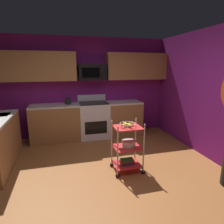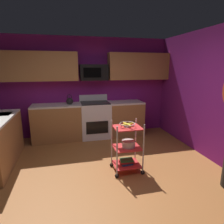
% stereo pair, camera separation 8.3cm
% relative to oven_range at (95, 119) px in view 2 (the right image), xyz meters
% --- Properties ---
extents(floor, '(4.40, 4.80, 0.04)m').
position_rel_oven_range_xyz_m(floor, '(-0.15, -2.10, -0.50)').
color(floor, '#995B2D').
rests_on(floor, ground).
extents(wall_back, '(4.52, 0.06, 2.60)m').
position_rel_oven_range_xyz_m(wall_back, '(-0.15, 0.33, 0.82)').
color(wall_back, '#751970').
rests_on(wall_back, ground).
extents(counter_run, '(3.64, 2.25, 0.92)m').
position_rel_oven_range_xyz_m(counter_run, '(-0.85, -0.42, -0.01)').
color(counter_run, '#9E6B3D').
rests_on(counter_run, ground).
extents(oven_range, '(0.76, 0.65, 1.10)m').
position_rel_oven_range_xyz_m(oven_range, '(0.00, 0.00, 0.00)').
color(oven_range, white).
rests_on(oven_range, ground).
extents(upper_cabinets, '(4.40, 0.33, 0.70)m').
position_rel_oven_range_xyz_m(upper_cabinets, '(-0.18, 0.13, 1.37)').
color(upper_cabinets, '#9E6B3D').
extents(microwave, '(0.70, 0.39, 0.40)m').
position_rel_oven_range_xyz_m(microwave, '(-0.00, 0.10, 1.22)').
color(microwave, black).
extents(rolling_cart, '(0.54, 0.41, 0.91)m').
position_rel_oven_range_xyz_m(rolling_cart, '(0.28, -1.88, -0.03)').
color(rolling_cart, silver).
rests_on(rolling_cart, ground).
extents(fruit_bowl, '(0.27, 0.27, 0.07)m').
position_rel_oven_range_xyz_m(fruit_bowl, '(0.28, -1.88, 0.40)').
color(fruit_bowl, silver).
rests_on(fruit_bowl, rolling_cart).
extents(mixing_bowl_large, '(0.25, 0.25, 0.11)m').
position_rel_oven_range_xyz_m(mixing_bowl_large, '(0.31, -1.88, 0.04)').
color(mixing_bowl_large, silver).
rests_on(mixing_bowl_large, rolling_cart).
extents(book_stack, '(0.26, 0.18, 0.09)m').
position_rel_oven_range_xyz_m(book_stack, '(0.28, -1.88, -0.30)').
color(book_stack, '#1E4C8C').
rests_on(book_stack, rolling_cart).
extents(kettle, '(0.21, 0.18, 0.26)m').
position_rel_oven_range_xyz_m(kettle, '(-0.64, -0.00, 0.52)').
color(kettle, black).
rests_on(kettle, counter_run).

